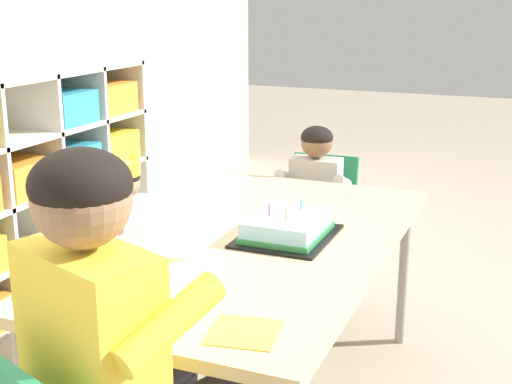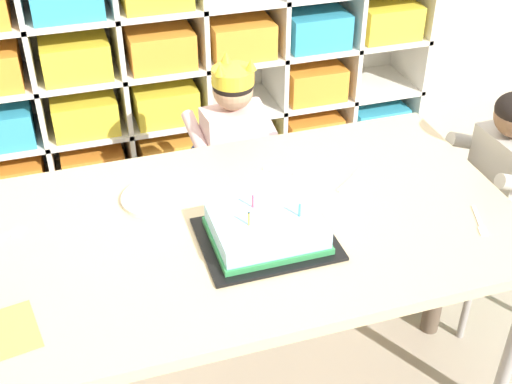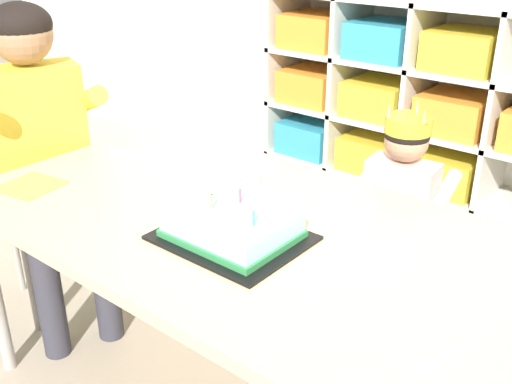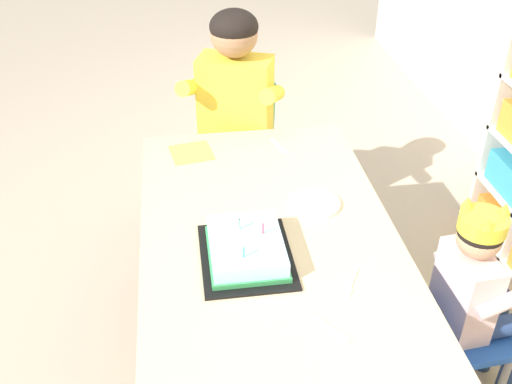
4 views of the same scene
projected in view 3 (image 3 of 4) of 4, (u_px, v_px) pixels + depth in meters
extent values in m
cube|color=silver|center=(511.00, 131.00, 2.46)|extent=(2.06, 0.01, 1.01)
cube|color=silver|center=(287.00, 96.00, 2.93)|extent=(0.02, 0.34, 1.01)
cube|color=silver|center=(347.00, 109.00, 2.73)|extent=(0.02, 0.34, 1.01)
cube|color=silver|center=(416.00, 124.00, 2.54)|extent=(0.02, 0.34, 1.01)
cube|color=silver|center=(497.00, 141.00, 2.34)|extent=(0.02, 0.34, 1.01)
cube|color=silver|center=(478.00, 251.00, 2.55)|extent=(2.06, 0.34, 0.02)
cube|color=silver|center=(487.00, 199.00, 2.45)|extent=(2.06, 0.34, 0.02)
cube|color=silver|center=(497.00, 141.00, 2.34)|extent=(2.06, 0.34, 0.02)
cube|color=silver|center=(508.00, 78.00, 2.24)|extent=(2.06, 0.34, 0.02)
cube|color=orange|center=(311.00, 183.00, 2.99)|extent=(0.26, 0.27, 0.15)
cube|color=orange|center=(371.00, 202.00, 2.80)|extent=(0.26, 0.27, 0.15)
cube|color=orange|center=(440.00, 224.00, 2.60)|extent=(0.26, 0.27, 0.15)
cube|color=teal|center=(313.00, 136.00, 2.89)|extent=(0.26, 0.27, 0.15)
cube|color=yellow|center=(376.00, 152.00, 2.69)|extent=(0.26, 0.27, 0.15)
cube|color=yellow|center=(448.00, 171.00, 2.50)|extent=(0.26, 0.27, 0.15)
cube|color=orange|center=(315.00, 85.00, 2.78)|extent=(0.26, 0.27, 0.15)
cube|color=yellow|center=(380.00, 98.00, 2.59)|extent=(0.26, 0.27, 0.15)
cube|color=orange|center=(456.00, 113.00, 2.39)|extent=(0.26, 0.27, 0.15)
cube|color=orange|center=(317.00, 31.00, 2.68)|extent=(0.26, 0.27, 0.15)
cube|color=teal|center=(386.00, 40.00, 2.48)|extent=(0.26, 0.27, 0.15)
cube|color=yellow|center=(465.00, 50.00, 2.29)|extent=(0.26, 0.27, 0.15)
cube|color=#D1B789|center=(240.00, 226.00, 1.51)|extent=(1.48, 0.81, 0.03)
cylinder|color=#9E9993|center=(164.00, 211.00, 2.27)|extent=(0.04, 0.04, 0.58)
cube|color=#1E4CA8|center=(393.00, 250.00, 1.94)|extent=(0.36, 0.36, 0.03)
cube|color=#1E4CA8|center=(376.00, 236.00, 1.77)|extent=(0.31, 0.08, 0.22)
cylinder|color=gray|center=(441.00, 287.00, 2.04)|extent=(0.02, 0.02, 0.31)
cylinder|color=gray|center=(369.00, 264.00, 2.18)|extent=(0.02, 0.02, 0.31)
cylinder|color=gray|center=(412.00, 329.00, 1.84)|extent=(0.02, 0.02, 0.31)
cylinder|color=gray|center=(333.00, 300.00, 1.98)|extent=(0.02, 0.02, 0.31)
cube|color=beige|center=(399.00, 206.00, 1.88)|extent=(0.22, 0.13, 0.29)
sphere|color=tan|center=(407.00, 140.00, 1.79)|extent=(0.13, 0.13, 0.13)
ellipsoid|color=black|center=(407.00, 134.00, 1.78)|extent=(0.14, 0.14, 0.10)
cylinder|color=yellow|center=(408.00, 124.00, 1.77)|extent=(0.14, 0.14, 0.05)
cone|color=yellow|center=(417.00, 106.00, 1.80)|extent=(0.04, 0.04, 0.04)
cone|color=yellow|center=(424.00, 116.00, 1.70)|extent=(0.04, 0.04, 0.04)
cone|color=yellow|center=(389.00, 110.00, 1.76)|extent=(0.04, 0.04, 0.04)
cylinder|color=navy|center=(426.00, 231.00, 1.98)|extent=(0.09, 0.22, 0.07)
cylinder|color=navy|center=(390.00, 221.00, 2.04)|extent=(0.09, 0.22, 0.07)
cylinder|color=navy|center=(430.00, 268.00, 2.14)|extent=(0.06, 0.06, 0.33)
cylinder|color=navy|center=(397.00, 257.00, 2.20)|extent=(0.06, 0.06, 0.33)
cylinder|color=beige|center=(446.00, 192.00, 1.82)|extent=(0.06, 0.18, 0.10)
cylinder|color=beige|center=(370.00, 173.00, 1.95)|extent=(0.06, 0.18, 0.10)
cube|color=#238451|center=(46.00, 190.00, 2.07)|extent=(0.42, 0.40, 0.03)
cube|color=#238451|center=(31.00, 139.00, 2.14)|extent=(0.15, 0.28, 0.24)
cylinder|color=gray|center=(29.00, 275.00, 2.00)|extent=(0.02, 0.02, 0.44)
cylinder|color=gray|center=(100.00, 256.00, 2.11)|extent=(0.02, 0.02, 0.44)
cylinder|color=gray|center=(14.00, 239.00, 2.22)|extent=(0.02, 0.02, 0.44)
cylinder|color=gray|center=(79.00, 224.00, 2.33)|extent=(0.02, 0.02, 0.44)
cube|color=yellow|center=(37.00, 130.00, 1.98)|extent=(0.26, 0.34, 0.42)
sphere|color=#997051|center=(21.00, 34.00, 1.85)|extent=(0.19, 0.19, 0.19)
ellipsoid|color=black|center=(20.00, 24.00, 1.84)|extent=(0.19, 0.19, 0.14)
cylinder|color=#33333D|center=(26.00, 202.00, 1.89)|extent=(0.32, 0.20, 0.10)
cylinder|color=#33333D|center=(83.00, 190.00, 1.98)|extent=(0.32, 0.20, 0.10)
cylinder|color=#33333D|center=(49.00, 294.00, 1.88)|extent=(0.08, 0.08, 0.46)
cylinder|color=#33333D|center=(105.00, 278.00, 1.96)|extent=(0.08, 0.08, 0.46)
cylinder|color=yellow|center=(90.00, 99.00, 1.97)|extent=(0.25, 0.15, 0.14)
cube|color=black|center=(232.00, 238.00, 1.42)|extent=(0.33, 0.27, 0.01)
cube|color=#9ED1EF|center=(232.00, 224.00, 1.40)|extent=(0.27, 0.21, 0.06)
cube|color=#338E4C|center=(232.00, 233.00, 1.41)|extent=(0.28, 0.23, 0.02)
cylinder|color=#EFCC4C|center=(210.00, 201.00, 1.40)|extent=(0.01, 0.01, 0.04)
cylinder|color=#4CB2E5|center=(254.00, 218.00, 1.32)|extent=(0.01, 0.01, 0.04)
cylinder|color=#4CB2E5|center=(212.00, 202.00, 1.40)|extent=(0.01, 0.01, 0.04)
cylinder|color=#E54C66|center=(240.00, 196.00, 1.43)|extent=(0.01, 0.01, 0.04)
cylinder|color=white|center=(230.00, 178.00, 1.73)|extent=(0.18, 0.18, 0.01)
cube|color=#F4DB4C|center=(31.00, 186.00, 1.69)|extent=(0.18, 0.18, 0.00)
cube|color=white|center=(121.00, 151.00, 1.94)|extent=(0.09, 0.03, 0.00)
cube|color=white|center=(138.00, 154.00, 1.92)|extent=(0.04, 0.03, 0.00)
cube|color=white|center=(346.00, 212.00, 1.55)|extent=(0.08, 0.05, 0.00)
cube|color=white|center=(358.00, 222.00, 1.49)|extent=(0.04, 0.03, 0.00)
cube|color=white|center=(446.00, 355.00, 1.04)|extent=(0.04, 0.09, 0.00)
cube|color=white|center=(419.00, 368.00, 1.01)|extent=(0.03, 0.04, 0.00)
cube|color=white|center=(378.00, 250.00, 1.37)|extent=(0.08, 0.06, 0.00)
cube|color=white|center=(408.00, 251.00, 1.36)|extent=(0.04, 0.04, 0.00)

